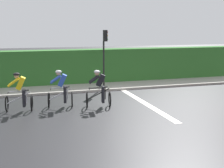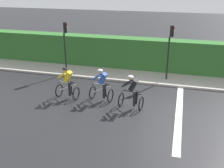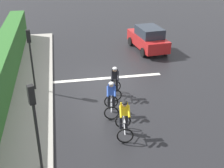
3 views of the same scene
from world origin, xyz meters
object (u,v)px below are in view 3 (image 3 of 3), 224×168
cyclist_second (111,98)px  car_red (148,39)px  cyclist_mid (115,82)px  traffic_light_near_crossing (30,52)px  cyclist_lead (124,118)px  traffic_light_far_junction (35,117)px

cyclist_second → car_red: bearing=-117.4°
cyclist_mid → traffic_light_near_crossing: traffic_light_near_crossing is taller
cyclist_second → cyclist_mid: bearing=-106.3°
car_red → cyclist_second: bearing=62.6°
cyclist_lead → cyclist_mid: (-0.27, -3.38, 0.00)m
cyclist_second → traffic_light_near_crossing: bearing=-39.7°
traffic_light_near_crossing → traffic_light_far_junction: size_ratio=1.00×
cyclist_second → traffic_light_far_junction: size_ratio=0.50×
cyclist_mid → traffic_light_far_junction: size_ratio=0.50×
cyclist_mid → traffic_light_far_junction: bearing=53.9°
traffic_light_near_crossing → car_red: bearing=-146.9°
cyclist_second → traffic_light_far_junction: 4.75m
cyclist_mid → car_red: car_red is taller
cyclist_lead → traffic_light_near_crossing: size_ratio=0.50×
car_red → traffic_light_far_junction: traffic_light_far_junction is taller
traffic_light_near_crossing → cyclist_lead: bearing=128.7°
cyclist_lead → traffic_light_near_crossing: bearing=-51.3°
cyclist_mid → car_red: size_ratio=0.39×
cyclist_lead → traffic_light_near_crossing: traffic_light_near_crossing is taller
cyclist_mid → car_red: 7.49m
cyclist_mid → car_red: (-3.73, -6.50, 0.08)m
cyclist_lead → traffic_light_far_junction: size_ratio=0.50×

